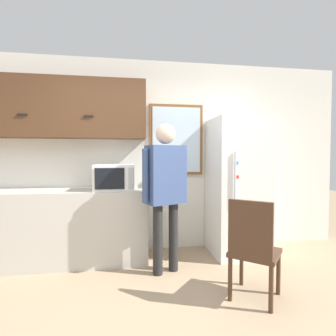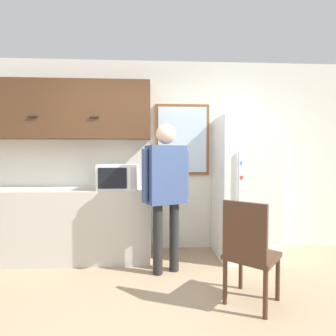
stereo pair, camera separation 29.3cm
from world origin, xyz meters
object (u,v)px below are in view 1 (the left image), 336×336
at_px(microwave, 114,177).
at_px(chair, 253,246).
at_px(person, 166,182).
at_px(refrigerator, 238,187).

xyz_separation_m(microwave, chair, (1.29, -1.13, -0.56)).
bearing_deg(person, chair, -68.90).
distance_m(person, chair, 1.14).
distance_m(microwave, refrigerator, 1.67).
height_order(person, refrigerator, refrigerator).
height_order(microwave, refrigerator, refrigerator).
xyz_separation_m(person, refrigerator, (1.07, 0.45, -0.11)).
bearing_deg(refrigerator, chair, -107.45).
bearing_deg(chair, person, -5.31).
height_order(person, chair, person).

